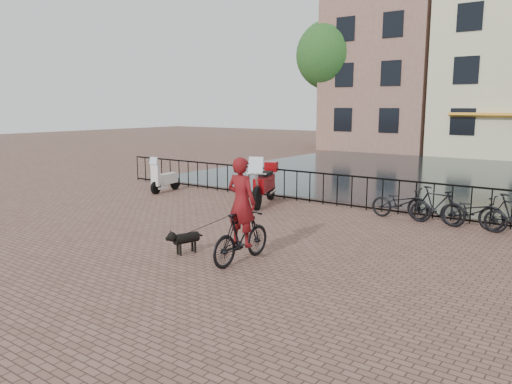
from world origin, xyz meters
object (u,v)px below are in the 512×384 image
Objects in this scene: dog at (186,241)px; motorcycle at (264,179)px; cyclist at (241,216)px; scooter at (165,173)px.

motorcycle reaches higher than dog.
motorcycle is at bearing 124.61° from dog.
cyclist reaches higher than scooter.
cyclist is at bearing -43.12° from scooter.
scooter is at bearing -33.48° from cyclist.
motorcycle is (-3.13, 5.17, -0.12)m from cyclist.
cyclist is at bearing 26.31° from dog.
scooter reaches higher than dog.
dog is 0.35× the size of motorcycle.
cyclist is 1.64× the size of scooter.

